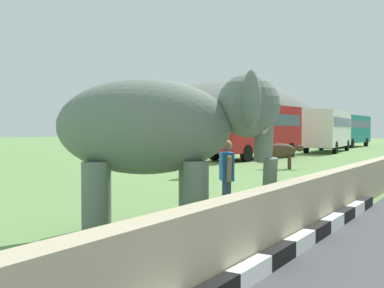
{
  "coord_description": "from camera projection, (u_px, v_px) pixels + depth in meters",
  "views": [
    {
      "loc": [
        -4.09,
        1.21,
        1.85
      ],
      "look_at": [
        3.03,
        5.72,
        1.6
      ],
      "focal_mm": 43.41,
      "sensor_mm": 36.0,
      "label": 1
    }
  ],
  "objects": [
    {
      "name": "elephant",
      "position": [
        166.0,
        129.0,
        8.27
      ],
      "size": [
        3.71,
        3.92,
        2.88
      ],
      "color": "slate",
      "rests_on": "ground_plane"
    },
    {
      "name": "barrier_parapet",
      "position": [
        261.0,
        225.0,
        6.62
      ],
      "size": [
        28.0,
        0.36,
        1.0
      ],
      "primitive_type": "cube",
      "color": "tan",
      "rests_on": "ground_plane"
    },
    {
      "name": "cow_near",
      "position": [
        195.0,
        155.0,
        18.21
      ],
      "size": [
        1.9,
        0.68,
        1.23
      ],
      "color": "beige",
      "rests_on": "ground_plane"
    },
    {
      "name": "person_handler",
      "position": [
        227.0,
        175.0,
        9.5
      ],
      "size": [
        0.58,
        0.49,
        1.66
      ],
      "color": "navy",
      "rests_on": "ground_plane"
    },
    {
      "name": "bus_teal",
      "position": [
        349.0,
        128.0,
        51.65
      ],
      "size": [
        9.5,
        2.82,
        3.5
      ],
      "color": "teal",
      "rests_on": "ground_plane"
    },
    {
      "name": "hill_east",
      "position": [
        231.0,
        143.0,
        66.42
      ],
      "size": [
        34.21,
        27.36,
        17.59
      ],
      "color": "slate",
      "rests_on": "ground_plane"
    },
    {
      "name": "bus_white",
      "position": [
        328.0,
        128.0,
        39.86
      ],
      "size": [
        9.8,
        3.43,
        3.5
      ],
      "color": "silver",
      "rests_on": "ground_plane"
    },
    {
      "name": "cow_mid",
      "position": [
        281.0,
        151.0,
        22.18
      ],
      "size": [
        1.29,
        1.85,
        1.23
      ],
      "color": "#473323",
      "rests_on": "ground_plane"
    },
    {
      "name": "bus_red",
      "position": [
        254.0,
        127.0,
        30.21
      ],
      "size": [
        9.23,
        3.33,
        3.5
      ],
      "color": "#B21E1E",
      "rests_on": "ground_plane"
    }
  ]
}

